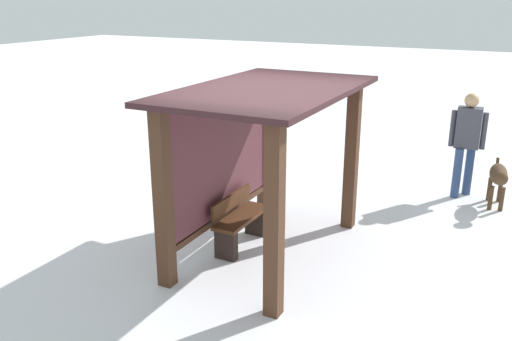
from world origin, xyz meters
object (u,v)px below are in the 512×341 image
at_px(bus_shelter, 252,136).
at_px(dog, 498,177).
at_px(person_walking, 467,137).
at_px(bench_left_inside, 240,223).

xyz_separation_m(bus_shelter, dog, (3.15, -2.84, -1.07)).
xyz_separation_m(person_walking, dog, (-0.29, -0.57, -0.52)).
bearing_deg(dog, person_walking, 63.10).
xyz_separation_m(bench_left_inside, dog, (3.15, -3.03, 0.18)).
height_order(bus_shelter, bench_left_inside, bus_shelter).
height_order(person_walking, dog, person_walking).
relative_size(bus_shelter, dog, 3.13).
xyz_separation_m(bench_left_inside, person_walking, (3.44, -2.47, 0.70)).
relative_size(bench_left_inside, person_walking, 0.59).
bearing_deg(bench_left_inside, person_walking, -35.63).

